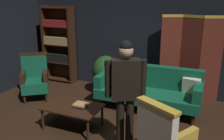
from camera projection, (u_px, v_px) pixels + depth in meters
name	position (u px, v px, depth m)	size (l,w,h in m)	color
ground_plane	(93.00, 136.00, 4.13)	(10.00, 10.00, 0.00)	black
back_wall	(139.00, 34.00, 5.88)	(7.20, 0.10, 2.80)	black
folding_screen	(190.00, 57.00, 5.37)	(1.30, 0.25, 1.90)	#5B2319
bookshelf	(59.00, 44.00, 6.57)	(0.90, 0.32, 2.05)	black
velvet_couch	(149.00, 88.00, 5.06)	(2.12, 0.78, 0.88)	black
coffee_table	(72.00, 109.00, 4.29)	(1.00, 0.64, 0.42)	black
armchair_gilt_accent	(164.00, 140.00, 3.15)	(0.79, 0.78, 1.04)	gold
armchair_wing_left	(35.00, 78.00, 5.54)	(0.81, 0.81, 1.04)	black
standing_figure	(125.00, 88.00, 3.47)	(0.54, 0.37, 1.70)	black
potted_plant	(106.00, 72.00, 5.83)	(0.64, 0.64, 0.93)	brown
book_black_cloth	(80.00, 106.00, 4.26)	(0.24, 0.17, 0.03)	black
book_tan_leather	(80.00, 104.00, 4.25)	(0.22, 0.20, 0.03)	#9E7A47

